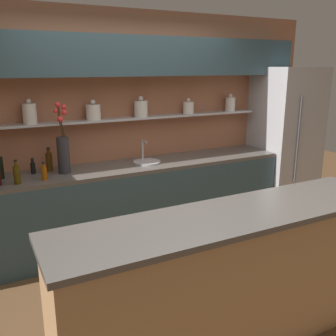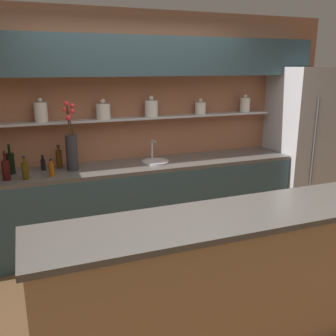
% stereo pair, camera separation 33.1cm
% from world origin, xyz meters
% --- Properties ---
extents(ground_plane, '(12.00, 12.00, 0.00)m').
position_xyz_m(ground_plane, '(0.00, 0.00, 0.00)').
color(ground_plane, brown).
extents(back_wall_unit, '(5.20, 0.44, 2.60)m').
position_xyz_m(back_wall_unit, '(-0.00, 1.53, 1.55)').
color(back_wall_unit, '#A86647').
rests_on(back_wall_unit, ground_plane).
extents(back_counter_unit, '(3.76, 0.62, 0.92)m').
position_xyz_m(back_counter_unit, '(-0.07, 1.24, 0.46)').
color(back_counter_unit, '#334C56').
rests_on(back_counter_unit, ground_plane).
extents(island_counter, '(2.61, 0.61, 1.02)m').
position_xyz_m(island_counter, '(0.00, -0.63, 0.51)').
color(island_counter, tan).
rests_on(island_counter, ground_plane).
extents(refrigerator, '(0.77, 0.73, 1.98)m').
position_xyz_m(refrigerator, '(2.22, 1.20, 0.99)').
color(refrigerator, '#B7B7BC').
rests_on(refrigerator, ground_plane).
extents(flower_vase, '(0.13, 0.14, 0.73)m').
position_xyz_m(flower_vase, '(-0.75, 1.25, 1.16)').
color(flower_vase, '#2D2D33').
rests_on(flower_vase, back_counter_unit).
extents(sink_fixture, '(0.31, 0.31, 0.25)m').
position_xyz_m(sink_fixture, '(0.17, 1.25, 0.94)').
color(sink_fixture, '#B7B7BC').
rests_on(sink_fixture, back_counter_unit).
extents(bottle_sauce_1, '(0.05, 0.05, 0.18)m').
position_xyz_m(bottle_sauce_1, '(-0.98, 1.09, 0.99)').
color(bottle_sauce_1, '#9E4C0A').
rests_on(bottle_sauce_1, back_counter_unit).
extents(bottle_oil_2, '(0.06, 0.06, 0.23)m').
position_xyz_m(bottle_oil_2, '(-1.22, 1.08, 1.01)').
color(bottle_oil_2, '#47380A').
rests_on(bottle_oil_2, back_counter_unit).
extents(bottle_spirit_5, '(0.07, 0.07, 0.25)m').
position_xyz_m(bottle_spirit_5, '(-0.87, 1.40, 1.02)').
color(bottle_spirit_5, '#4C2D0C').
rests_on(bottle_spirit_5, back_counter_unit).
extents(bottle_sauce_11, '(0.05, 0.05, 0.16)m').
position_xyz_m(bottle_sauce_11, '(-1.04, 1.37, 0.99)').
color(bottle_sauce_11, black).
rests_on(bottle_sauce_11, back_counter_unit).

